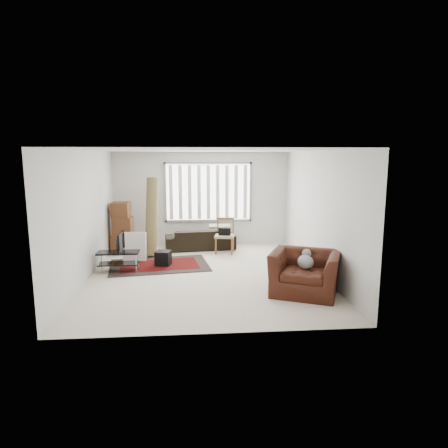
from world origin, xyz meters
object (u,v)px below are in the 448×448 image
(armchair, at_px, (305,270))
(tv_stand, at_px, (118,257))
(sofa, at_px, (200,236))
(side_chair, at_px, (225,234))
(moving_boxes, at_px, (122,229))

(armchair, bearing_deg, tv_stand, 178.92)
(sofa, relative_size, side_chair, 2.05)
(moving_boxes, bearing_deg, side_chair, -5.87)
(armchair, bearing_deg, moving_boxes, 161.84)
(tv_stand, xyz_separation_m, moving_boxes, (-0.20, 1.83, 0.30))
(tv_stand, relative_size, sofa, 0.48)
(moving_boxes, distance_m, armchair, 5.36)
(tv_stand, height_order, side_chair, side_chair)
(moving_boxes, distance_m, side_chair, 2.75)
(side_chair, bearing_deg, sofa, 151.14)
(side_chair, height_order, armchair, side_chair)
(sofa, distance_m, armchair, 4.28)
(tv_stand, distance_m, sofa, 2.81)
(side_chair, bearing_deg, moving_boxes, -175.30)
(moving_boxes, bearing_deg, tv_stand, -83.80)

